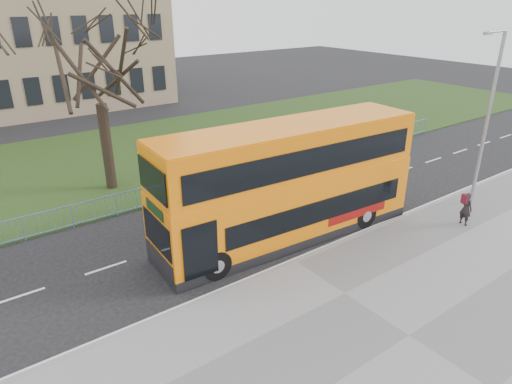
{
  "coord_description": "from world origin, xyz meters",
  "views": [
    {
      "loc": [
        -10.16,
        -12.8,
        9.48
      ],
      "look_at": [
        -0.02,
        1.0,
        2.14
      ],
      "focal_mm": 32.0,
      "sensor_mm": 36.0,
      "label": 1
    }
  ],
  "objects": [
    {
      "name": "yellow_bus",
      "position": [
        1.2,
        0.39,
        2.59
      ],
      "size": [
        11.66,
        3.41,
        4.83
      ],
      "rotation": [
        0.0,
        0.0,
        -0.06
      ],
      "color": "orange",
      "rests_on": "ground"
    },
    {
      "name": "guard_railing",
      "position": [
        0.0,
        6.6,
        0.55
      ],
      "size": [
        40.0,
        0.12,
        1.1
      ],
      "primitive_type": null,
      "color": "#6E96C3",
      "rests_on": "ground"
    },
    {
      "name": "grass_verge",
      "position": [
        0.0,
        14.3,
        0.04
      ],
      "size": [
        80.0,
        15.4,
        0.08
      ],
      "primitive_type": "cube",
      "color": "#223C16",
      "rests_on": "ground"
    },
    {
      "name": "street_lamp",
      "position": [
        10.41,
        -2.58,
        4.55
      ],
      "size": [
        1.71,
        0.18,
        8.09
      ],
      "rotation": [
        0.0,
        0.0,
        0.0
      ],
      "color": "#94969C",
      "rests_on": "pavement"
    },
    {
      "name": "kerb",
      "position": [
        0.0,
        -1.55,
        0.07
      ],
      "size": [
        80.0,
        0.2,
        0.14
      ],
      "primitive_type": "cube",
      "color": "gray",
      "rests_on": "ground"
    },
    {
      "name": "ground",
      "position": [
        0.0,
        0.0,
        0.0
      ],
      "size": [
        120.0,
        120.0,
        0.0
      ],
      "primitive_type": "plane",
      "color": "black",
      "rests_on": "ground"
    },
    {
      "name": "pavement",
      "position": [
        0.0,
        -6.75,
        0.06
      ],
      "size": [
        80.0,
        10.5,
        0.12
      ],
      "primitive_type": "cube",
      "color": "slate",
      "rests_on": "ground"
    },
    {
      "name": "bare_tree",
      "position": [
        -3.0,
        10.0,
        5.44
      ],
      "size": [
        7.5,
        7.5,
        10.72
      ],
      "primitive_type": null,
      "color": "black",
      "rests_on": "grass_verge"
    },
    {
      "name": "pedestrian",
      "position": [
        8.08,
        -3.63,
        0.88
      ],
      "size": [
        0.39,
        0.57,
        1.51
      ],
      "primitive_type": "imported",
      "rotation": [
        0.0,
        0.0,
        1.52
      ],
      "color": "black",
      "rests_on": "pavement"
    }
  ]
}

